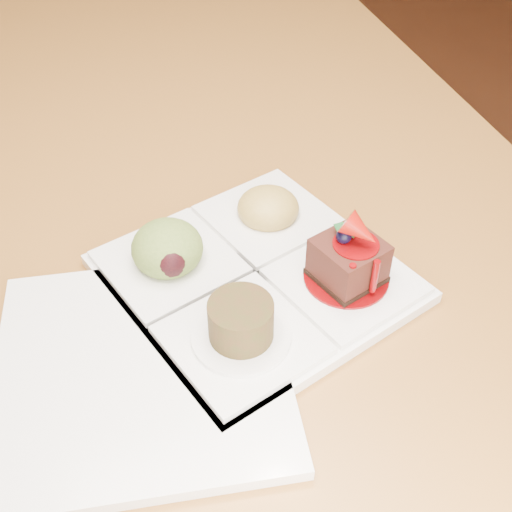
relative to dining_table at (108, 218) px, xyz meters
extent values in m
plane|color=brown|center=(0.00, 0.00, -0.68)|extent=(6.00, 6.00, 0.00)
cube|color=brown|center=(0.00, 0.00, 0.05)|extent=(1.00, 1.80, 0.04)
cylinder|color=brown|center=(0.44, 0.84, -0.33)|extent=(0.06, 0.06, 0.71)
cylinder|color=black|center=(0.33, -0.22, -0.44)|extent=(0.04, 0.04, 0.48)
cylinder|color=black|center=(0.46, 0.17, -0.44)|extent=(0.04, 0.04, 0.48)
cube|color=white|center=(0.13, -0.22, 0.07)|extent=(0.32, 0.32, 0.01)
cube|color=white|center=(0.20, -0.26, 0.08)|extent=(0.15, 0.15, 0.01)
cube|color=white|center=(0.09, -0.30, 0.08)|extent=(0.15, 0.15, 0.01)
cube|color=white|center=(0.05, -0.19, 0.08)|extent=(0.15, 0.15, 0.01)
cube|color=white|center=(0.16, -0.15, 0.08)|extent=(0.15, 0.15, 0.01)
cylinder|color=#600306|center=(0.20, -0.26, 0.09)|extent=(0.08, 0.08, 0.00)
cube|color=black|center=(0.20, -0.26, 0.09)|extent=(0.07, 0.07, 0.01)
cube|color=#38150F|center=(0.20, -0.26, 0.11)|extent=(0.07, 0.07, 0.04)
cylinder|color=#600306|center=(0.20, -0.26, 0.13)|extent=(0.04, 0.04, 0.00)
sphere|color=black|center=(0.20, -0.26, 0.14)|extent=(0.01, 0.01, 0.01)
cone|color=#991109|center=(0.21, -0.27, 0.15)|extent=(0.05, 0.05, 0.04)
cube|color=#134F1D|center=(0.21, -0.25, 0.13)|extent=(0.02, 0.02, 0.01)
cube|color=#134F1D|center=(0.20, -0.25, 0.13)|extent=(0.01, 0.02, 0.01)
cylinder|color=#600306|center=(0.19, -0.29, 0.11)|extent=(0.01, 0.01, 0.04)
cylinder|color=#600306|center=(0.22, -0.29, 0.11)|extent=(0.01, 0.01, 0.04)
cylinder|color=#600306|center=(0.18, -0.25, 0.11)|extent=(0.01, 0.01, 0.03)
cylinder|color=white|center=(0.09, -0.30, 0.09)|extent=(0.09, 0.09, 0.00)
cylinder|color=#432313|center=(0.09, -0.30, 0.11)|extent=(0.05, 0.05, 0.04)
cylinder|color=#44220E|center=(0.09, -0.30, 0.12)|extent=(0.05, 0.05, 0.00)
ellipsoid|color=olive|center=(0.05, -0.19, 0.10)|extent=(0.07, 0.07, 0.05)
ellipsoid|color=black|center=(0.05, -0.21, 0.10)|extent=(0.03, 0.02, 0.03)
ellipsoid|color=#AA893D|center=(0.16, -0.15, 0.09)|extent=(0.06, 0.06, 0.04)
cube|color=#BD4F0D|center=(0.18, -0.14, 0.10)|extent=(0.02, 0.02, 0.01)
cube|color=#517319|center=(0.17, -0.14, 0.09)|extent=(0.02, 0.02, 0.01)
cube|color=#BD4F0D|center=(0.16, -0.13, 0.10)|extent=(0.02, 0.02, 0.01)
cube|color=#517319|center=(0.15, -0.14, 0.10)|extent=(0.02, 0.02, 0.01)
cube|color=#BD4F0D|center=(0.15, -0.15, 0.09)|extent=(0.02, 0.02, 0.02)
cube|color=#517319|center=(0.16, -0.16, 0.09)|extent=(0.02, 0.02, 0.01)
cube|color=#BD4F0D|center=(0.17, -0.16, 0.10)|extent=(0.02, 0.02, 0.01)
cube|color=#517319|center=(0.17, -0.15, 0.10)|extent=(0.02, 0.02, 0.01)
cube|color=white|center=(0.01, -0.30, 0.07)|extent=(0.26, 0.26, 0.01)
camera|label=1|loc=(0.01, -0.64, 0.50)|focal=45.00mm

